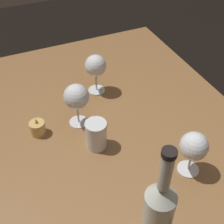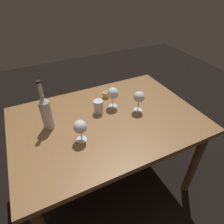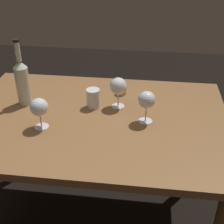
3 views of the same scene
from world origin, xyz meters
name	(u,v)px [view 3 (image 3 of 3)]	position (x,y,z in m)	size (l,w,h in m)	color
ground_plane	(98,220)	(0.00, 0.00, 0.00)	(6.00, 6.00, 0.00)	black
dining_table	(95,132)	(0.00, 0.00, 0.65)	(1.30, 0.90, 0.74)	olive
wine_glass_left	(147,101)	(0.25, -0.01, 0.85)	(0.08, 0.08, 0.16)	white
wine_glass_right	(39,108)	(-0.23, -0.12, 0.84)	(0.08, 0.08, 0.15)	white
wine_glass_centre	(118,87)	(0.10, 0.11, 0.85)	(0.09, 0.09, 0.16)	white
wine_bottle	(22,81)	(-0.38, 0.09, 0.87)	(0.07, 0.07, 0.34)	silver
water_tumbler	(93,99)	(-0.02, 0.10, 0.78)	(0.07, 0.07, 0.10)	white
votive_candle	(122,90)	(0.11, 0.26, 0.76)	(0.05, 0.05, 0.07)	#DBB266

